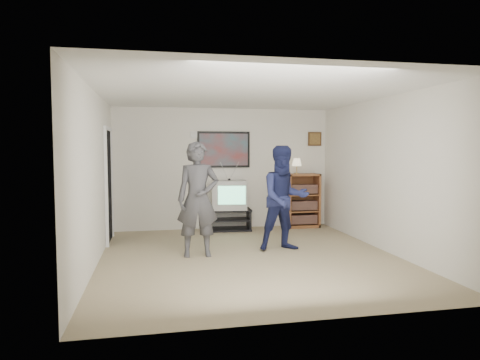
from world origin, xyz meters
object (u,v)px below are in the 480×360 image
object	(u,v)px
person_tall	(198,199)
person_short	(284,198)
crt_television	(229,195)
bookshelf	(302,200)
media_stand	(229,220)

from	to	relation	value
person_tall	person_short	size ratio (longest dim) A/B	1.03
crt_television	person_short	xyz separation A→B (m)	(0.59, -1.88, 0.13)
bookshelf	person_short	world-z (taller)	person_short
crt_television	person_short	size ratio (longest dim) A/B	0.40
crt_television	person_tall	xyz separation A→B (m)	(-0.84, -1.99, 0.16)
media_stand	bookshelf	distance (m)	1.63
media_stand	person_short	bearing A→B (deg)	-68.88
media_stand	bookshelf	xyz separation A→B (m)	(1.59, 0.05, 0.35)
media_stand	person_short	size ratio (longest dim) A/B	0.53
crt_television	person_short	distance (m)	1.97
crt_television	person_short	world-z (taller)	person_short
media_stand	person_tall	world-z (taller)	person_tall
person_tall	person_short	xyz separation A→B (m)	(1.43, 0.11, -0.03)
media_stand	crt_television	world-z (taller)	crt_television
crt_television	person_tall	bearing A→B (deg)	-104.92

